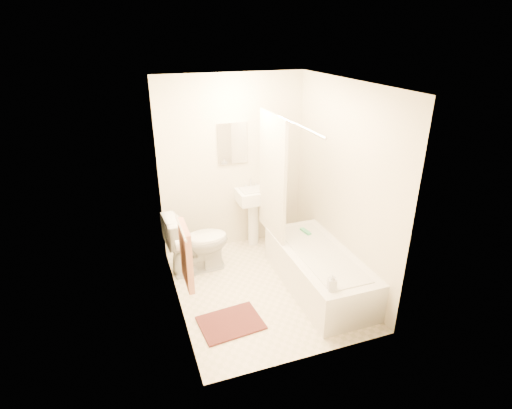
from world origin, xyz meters
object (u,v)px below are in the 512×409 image
object	(u,v)px
sink	(254,215)
bathtub	(318,270)
bath_mat	(231,323)
soap_bottle	(332,282)
toilet	(197,242)

from	to	relation	value
sink	bathtub	bearing A→B (deg)	-74.38
sink	bathtub	distance (m)	1.34
bath_mat	soap_bottle	size ratio (longest dim) A/B	3.53
toilet	sink	world-z (taller)	sink
toilet	sink	distance (m)	0.98
toilet	sink	bearing A→B (deg)	-70.60
sink	soap_bottle	xyz separation A→B (m)	(0.16, -1.94, 0.09)
sink	bath_mat	xyz separation A→B (m)	(-0.80, -1.56, -0.46)
bathtub	bath_mat	distance (m)	1.24
toilet	bath_mat	world-z (taller)	toilet
bathtub	bath_mat	size ratio (longest dim) A/B	2.58
bathtub	soap_bottle	bearing A→B (deg)	-108.01
sink	bathtub	size ratio (longest dim) A/B	0.56
bath_mat	soap_bottle	bearing A→B (deg)	-21.68
sink	bath_mat	bearing A→B (deg)	-118.50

